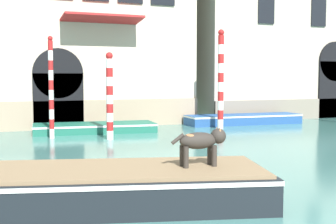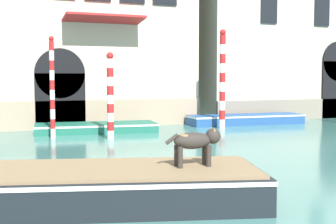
{
  "view_description": "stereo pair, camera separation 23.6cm",
  "coord_description": "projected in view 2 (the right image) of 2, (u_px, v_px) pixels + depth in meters",
  "views": [
    {
      "loc": [
        -6.04,
        -3.65,
        2.47
      ],
      "look_at": [
        0.35,
        11.69,
        1.2
      ],
      "focal_mm": 50.0,
      "sensor_mm": 36.0,
      "label": 1
    },
    {
      "loc": [
        -5.82,
        -3.74,
        2.47
      ],
      "look_at": [
        0.35,
        11.69,
        1.2
      ],
      "focal_mm": 50.0,
      "sensor_mm": 36.0,
      "label": 2
    }
  ],
  "objects": [
    {
      "name": "dog_on_deck",
      "position": [
        197.0,
        141.0,
        9.08
      ],
      "size": [
        1.13,
        0.4,
        0.75
      ],
      "rotation": [
        0.0,
        0.0,
        -0.09
      ],
      "color": "#332D28",
      "rests_on": "boat_foreground"
    },
    {
      "name": "boat_moored_far",
      "position": [
        246.0,
        119.0,
        24.19
      ],
      "size": [
        6.21,
        1.95,
        0.5
      ],
      "rotation": [
        0.0,
        0.0,
        -0.06
      ],
      "color": "#234C8C",
      "rests_on": "ground_plane"
    },
    {
      "name": "mooring_pole_2",
      "position": [
        222.0,
        79.0,
        21.92
      ],
      "size": [
        0.29,
        0.29,
        4.66
      ],
      "color": "white",
      "rests_on": "ground_plane"
    },
    {
      "name": "boat_moored_near_palazzo",
      "position": [
        96.0,
        127.0,
        20.7
      ],
      "size": [
        5.5,
        2.54,
        0.4
      ],
      "rotation": [
        0.0,
        0.0,
        -0.13
      ],
      "color": "#1E6651",
      "rests_on": "ground_plane"
    },
    {
      "name": "boat_foreground",
      "position": [
        92.0,
        185.0,
        8.94
      ],
      "size": [
        6.94,
        4.06,
        0.72
      ],
      "rotation": [
        0.0,
        0.0,
        -0.28
      ],
      "color": "black",
      "rests_on": "ground_plane"
    },
    {
      "name": "mooring_pole_0",
      "position": [
        52.0,
        87.0,
        18.52
      ],
      "size": [
        0.2,
        0.2,
        4.06
      ],
      "color": "white",
      "rests_on": "ground_plane"
    },
    {
      "name": "mooring_pole_4",
      "position": [
        110.0,
        96.0,
        18.21
      ],
      "size": [
        0.28,
        0.28,
        3.4
      ],
      "color": "white",
      "rests_on": "ground_plane"
    }
  ]
}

